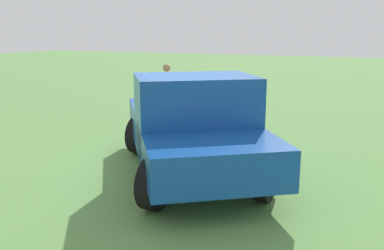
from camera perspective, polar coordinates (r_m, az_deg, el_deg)
ground_plane at (r=8.16m, az=-2.05°, el=-5.67°), size 80.00×80.00×0.00m
pickup_truck at (r=7.46m, az=0.18°, el=0.14°), size 4.95×4.39×1.82m
person_bystander at (r=12.12m, az=-3.43°, el=4.85°), size 0.44×0.44×1.66m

